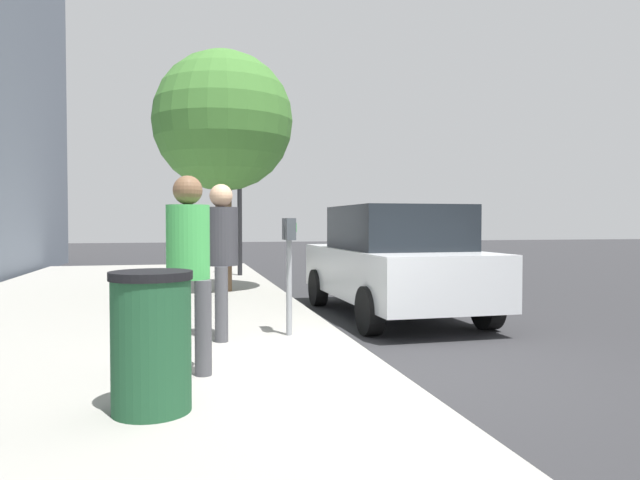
# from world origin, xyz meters

# --- Properties ---
(ground_plane) EXTENTS (80.00, 80.00, 0.00)m
(ground_plane) POSITION_xyz_m (0.00, 0.00, 0.00)
(ground_plane) COLOR #2B2B2D
(ground_plane) RESTS_ON ground
(sidewalk_slab) EXTENTS (28.00, 6.00, 0.15)m
(sidewalk_slab) POSITION_xyz_m (0.00, 3.00, 0.07)
(sidewalk_slab) COLOR gray
(sidewalk_slab) RESTS_ON ground_plane
(parking_meter) EXTENTS (0.36, 0.12, 1.41)m
(parking_meter) POSITION_xyz_m (1.43, 0.67, 1.17)
(parking_meter) COLOR gray
(parking_meter) RESTS_ON sidewalk_slab
(pedestrian_at_meter) EXTENTS (0.54, 0.39, 1.80)m
(pedestrian_at_meter) POSITION_xyz_m (1.41, 1.48, 1.22)
(pedestrian_at_meter) COLOR #47474C
(pedestrian_at_meter) RESTS_ON sidewalk_slab
(pedestrian_bystander) EXTENTS (0.45, 0.40, 1.78)m
(pedestrian_bystander) POSITION_xyz_m (-0.07, 1.86, 1.20)
(pedestrian_bystander) COLOR #47474C
(pedestrian_bystander) RESTS_ON sidewalk_slab
(parked_sedan_near) EXTENTS (4.44, 2.04, 1.77)m
(parked_sedan_near) POSITION_xyz_m (3.33, -1.35, 0.89)
(parked_sedan_near) COLOR silver
(parked_sedan_near) RESTS_ON ground_plane
(street_tree) EXTENTS (2.74, 2.74, 4.72)m
(street_tree) POSITION_xyz_m (6.17, 1.15, 3.47)
(street_tree) COLOR brown
(street_tree) RESTS_ON sidewalk_slab
(traffic_signal) EXTENTS (0.24, 0.44, 3.60)m
(traffic_signal) POSITION_xyz_m (9.60, 0.43, 2.58)
(traffic_signal) COLOR black
(traffic_signal) RESTS_ON sidewalk_slab
(trash_bin) EXTENTS (0.59, 0.59, 1.01)m
(trash_bin) POSITION_xyz_m (-1.15, 2.13, 0.66)
(trash_bin) COLOR #1E4C2D
(trash_bin) RESTS_ON sidewalk_slab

